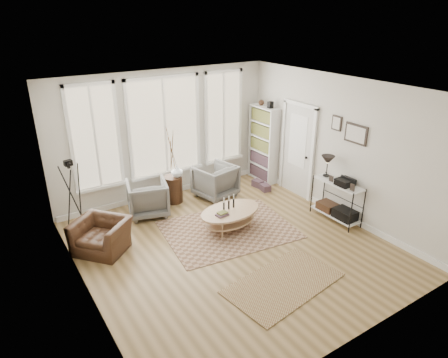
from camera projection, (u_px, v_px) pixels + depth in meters
room at (233, 175)px, 6.88m from camera, size 5.50×5.54×2.90m
bay_window at (165, 129)px, 8.88m from camera, size 4.14×0.12×2.24m
door at (298, 148)px, 9.14m from camera, size 0.09×1.06×2.22m
bookcase at (264, 144)px, 9.97m from camera, size 0.31×0.85×2.06m
low_shelf at (337, 197)px, 8.17m from camera, size 0.38×1.08×1.30m
wall_art at (351, 131)px, 7.76m from camera, size 0.04×0.88×0.44m
rug_main at (229, 230)px, 7.96m from camera, size 2.69×2.16×0.01m
rug_runner at (283, 283)px, 6.40m from camera, size 2.02×1.31×0.01m
coffee_table at (230, 214)px, 7.89m from camera, size 1.37×0.95×0.60m
armchair_left at (148, 198)px, 8.44m from camera, size 1.00×1.02×0.76m
armchair_right at (215, 181)px, 9.25m from camera, size 0.99×1.00×0.77m
side_table at (172, 168)px, 8.82m from camera, size 0.41×0.41×1.72m
vase at (177, 171)px, 8.85m from camera, size 0.33×0.33×0.27m
accent_chair at (101, 236)px, 7.19m from camera, size 1.21×1.20×0.59m
tripod_camera at (74, 199)px, 7.71m from camera, size 0.52×0.52×1.48m
book_stack_near at (258, 183)px, 9.88m from camera, size 0.24×0.29×0.17m
book_stack_far at (265, 188)px, 9.65m from camera, size 0.22×0.27×0.16m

